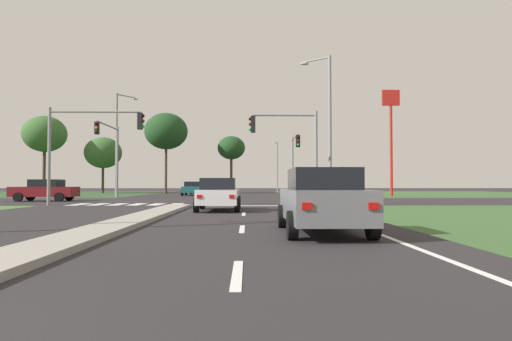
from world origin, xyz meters
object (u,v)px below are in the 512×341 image
object	(u,v)px
treeline_near	(45,134)
treeline_fourth	(231,148)
street_lamp_third	(118,139)
treeline_second	(103,153)
traffic_signal_far_right	(294,155)
car_teal_near	(193,188)
fastfood_pole_sign	(391,118)
traffic_signal_near_right	(291,141)
traffic_signal_near_left	(85,137)
treeline_third	(166,131)
street_lamp_fourth	(277,164)
car_black_fourth	(200,188)
car_maroon_sixth	(45,190)
street_lamp_second	(327,121)
car_grey_second	(322,200)
car_white_fifth	(219,194)
traffic_signal_far_left	(110,147)

from	to	relation	value
treeline_near	treeline_fourth	distance (m)	24.46
street_lamp_third	treeline_near	xyz separation A→B (m)	(-14.30, 16.24, 2.28)
treeline_second	treeline_near	bearing A→B (deg)	-153.82
traffic_signal_far_right	treeline_second	size ratio (longest dim) A/B	0.69
car_teal_near	treeline_second	bearing A→B (deg)	-44.41
traffic_signal_far_right	fastfood_pole_sign	distance (m)	14.40
treeline_second	treeline_fourth	world-z (taller)	treeline_second
traffic_signal_near_right	traffic_signal_near_left	size ratio (longest dim) A/B	0.97
street_lamp_third	treeline_third	size ratio (longest dim) A/B	0.95
traffic_signal_near_left	fastfood_pole_sign	size ratio (longest dim) A/B	0.51
traffic_signal_near_left	street_lamp_fourth	bearing A→B (deg)	73.49
street_lamp_fourth	treeline_second	world-z (taller)	street_lamp_fourth
treeline_third	treeline_fourth	bearing A→B (deg)	16.03
car_black_fourth	treeline_fourth	distance (m)	7.55
street_lamp_fourth	treeline_third	size ratio (longest dim) A/B	0.79
car_maroon_sixth	traffic_signal_near_left	xyz separation A→B (m)	(5.20, -6.60, 3.11)
treeline_near	treeline_third	xyz separation A→B (m)	(16.10, -1.42, 0.23)
street_lamp_second	treeline_fourth	xyz separation A→B (m)	(-7.01, 32.39, 0.97)
traffic_signal_near_left	street_lamp_third	size ratio (longest dim) A/B	0.57
traffic_signal_near_left	treeline_third	size ratio (longest dim) A/B	0.54
car_grey_second	treeline_second	size ratio (longest dim) A/B	0.57
treeline_near	traffic_signal_far_right	bearing A→B (deg)	-35.13
street_lamp_third	treeline_fourth	distance (m)	19.95
car_white_fifth	street_lamp_second	xyz separation A→B (m)	(6.21, 6.42, 4.31)
street_lamp_fourth	traffic_signal_near_right	bearing A→B (deg)	-92.92
street_lamp_second	street_lamp_fourth	distance (m)	46.40
car_black_fourth	street_lamp_third	size ratio (longest dim) A/B	0.45
traffic_signal_near_right	street_lamp_second	bearing A→B (deg)	32.98
traffic_signal_far_right	car_maroon_sixth	bearing A→B (deg)	-165.00
car_black_fourth	street_lamp_fourth	world-z (taller)	street_lamp_fourth
car_grey_second	traffic_signal_far_right	xyz separation A→B (m)	(2.10, 25.81, 2.87)
car_grey_second	treeline_fourth	distance (m)	48.64
car_grey_second	traffic_signal_near_right	distance (m)	14.59
car_maroon_sixth	street_lamp_fourth	distance (m)	45.81
fastfood_pole_sign	traffic_signal_near_right	bearing A→B (deg)	-121.72
car_maroon_sixth	car_black_fourth	bearing A→B (deg)	-20.10
car_maroon_sixth	street_lamp_second	world-z (taller)	street_lamp_second
street_lamp_second	treeline_fourth	size ratio (longest dim) A/B	1.19
treeline_near	treeline_third	size ratio (longest dim) A/B	0.98
traffic_signal_far_right	treeline_near	xyz separation A→B (m)	(-30.45, 21.43, 4.06)
car_maroon_sixth	treeline_near	bearing A→B (deg)	24.59
traffic_signal_far_right	fastfood_pole_sign	xyz separation A→B (m)	(10.88, 8.38, 4.33)
car_maroon_sixth	treeline_fourth	bearing A→B (deg)	-24.27
traffic_signal_near_right	treeline_near	distance (m)	44.10
treeline_near	treeline_third	world-z (taller)	treeline_third
treeline_near	traffic_signal_near_right	bearing A→B (deg)	-48.63
car_white_fifth	fastfood_pole_sign	world-z (taller)	fastfood_pole_sign
car_black_fourth	traffic_signal_near_left	distance (m)	30.38
traffic_signal_far_left	car_white_fifth	bearing A→B (deg)	-58.36
traffic_signal_far_right	treeline_near	bearing A→B (deg)	144.87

